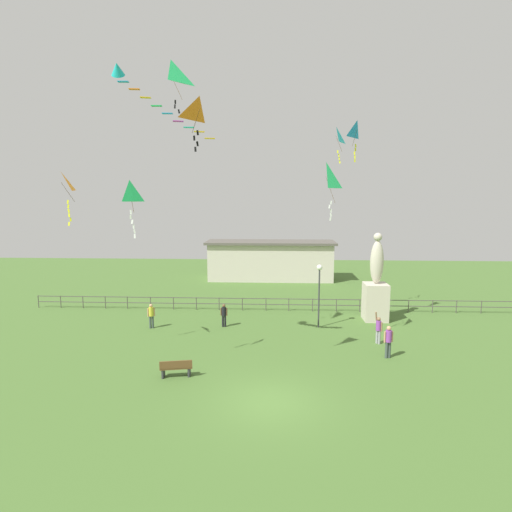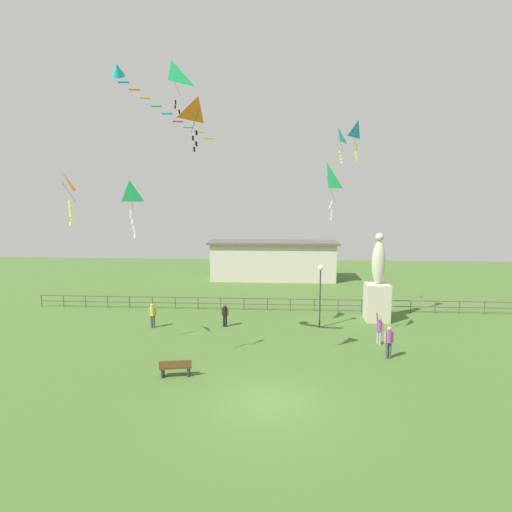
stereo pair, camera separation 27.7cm
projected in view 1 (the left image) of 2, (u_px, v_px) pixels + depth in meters
name	position (u px, v px, depth m)	size (l,w,h in m)	color
ground_plane	(269.00, 402.00, 16.95)	(80.00, 80.00, 0.00)	#476B2D
statue_monument	(376.00, 291.00, 28.18)	(1.56, 1.56, 6.04)	beige
lamppost	(319.00, 282.00, 26.41)	(0.36, 0.36, 4.14)	#38383D
park_bench	(176.00, 368.00, 19.26)	(1.55, 0.68, 0.85)	brown
person_0	(151.00, 314.00, 26.51)	(0.46, 0.30, 1.61)	#3F4C47
person_1	(388.00, 340.00, 21.54)	(0.51, 0.32, 1.73)	#3F4C47
person_2	(378.00, 328.00, 23.66)	(0.40, 0.44, 1.85)	#99999E
person_3	(224.00, 314.00, 26.81)	(0.46, 0.28, 1.52)	black
kite_0	(62.00, 184.00, 20.40)	(1.07, 1.21, 2.64)	orange
kite_1	(326.00, 178.00, 22.20)	(1.12, 1.14, 3.08)	#1EB759
kite_2	(357.00, 130.00, 24.68)	(0.94, 1.14, 2.45)	#198CD1
kite_3	(130.00, 194.00, 18.73)	(0.77, 0.80, 2.64)	#1EB759
kite_4	(200.00, 110.00, 16.47)	(0.99, 1.20, 2.12)	orange
kite_5	(171.00, 76.00, 20.71)	(1.43, 1.46, 2.54)	#1EB759
kite_6	(336.00, 137.00, 27.37)	(0.89, 1.17, 2.37)	#19B2B2
streamer_kite	(124.00, 75.00, 18.63)	(4.68, 1.31, 3.39)	#19B2B2
waterfront_railing	(267.00, 302.00, 30.72)	(36.01, 0.06, 0.95)	#4C4742
pavilion_building	(270.00, 260.00, 42.40)	(13.14, 4.10, 3.99)	beige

